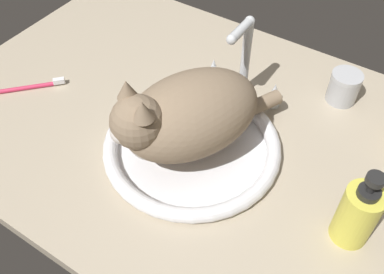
{
  "coord_description": "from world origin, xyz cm",
  "views": [
    {
      "loc": [
        37.31,
        -55.25,
        71.48
      ],
      "look_at": [
        5.49,
        -6.55,
        7.0
      ],
      "focal_mm": 40.73,
      "sensor_mm": 36.0,
      "label": 1
    }
  ],
  "objects_px": {
    "sink_basin": "(192,146)",
    "soap_pump_bottle": "(358,214)",
    "toothbrush": "(32,86)",
    "metal_jar": "(344,87)",
    "cat": "(184,116)",
    "faucet": "(243,67)"
  },
  "relations": [
    {
      "from": "sink_basin",
      "to": "soap_pump_bottle",
      "type": "relative_size",
      "value": 2.17
    },
    {
      "from": "sink_basin",
      "to": "soap_pump_bottle",
      "type": "height_order",
      "value": "soap_pump_bottle"
    },
    {
      "from": "toothbrush",
      "to": "metal_jar",
      "type": "bearing_deg",
      "value": 30.2
    },
    {
      "from": "sink_basin",
      "to": "metal_jar",
      "type": "height_order",
      "value": "metal_jar"
    },
    {
      "from": "cat",
      "to": "soap_pump_bottle",
      "type": "xyz_separation_m",
      "value": [
        0.34,
        0.0,
        -0.04
      ]
    },
    {
      "from": "toothbrush",
      "to": "soap_pump_bottle",
      "type": "bearing_deg",
      "value": 2.56
    },
    {
      "from": "faucet",
      "to": "metal_jar",
      "type": "bearing_deg",
      "value": 28.36
    },
    {
      "from": "sink_basin",
      "to": "cat",
      "type": "distance_m",
      "value": 0.1
    },
    {
      "from": "cat",
      "to": "metal_jar",
      "type": "height_order",
      "value": "cat"
    },
    {
      "from": "cat",
      "to": "toothbrush",
      "type": "distance_m",
      "value": 0.42
    },
    {
      "from": "cat",
      "to": "metal_jar",
      "type": "distance_m",
      "value": 0.4
    },
    {
      "from": "faucet",
      "to": "soap_pump_bottle",
      "type": "relative_size",
      "value": 1.21
    },
    {
      "from": "faucet",
      "to": "soap_pump_bottle",
      "type": "distance_m",
      "value": 0.4
    },
    {
      "from": "metal_jar",
      "to": "toothbrush",
      "type": "xyz_separation_m",
      "value": [
        -0.62,
        -0.36,
        -0.03
      ]
    },
    {
      "from": "sink_basin",
      "to": "cat",
      "type": "xyz_separation_m",
      "value": [
        -0.01,
        -0.02,
        0.1
      ]
    },
    {
      "from": "faucet",
      "to": "toothbrush",
      "type": "relative_size",
      "value": 1.63
    },
    {
      "from": "sink_basin",
      "to": "toothbrush",
      "type": "relative_size",
      "value": 2.92
    },
    {
      "from": "metal_jar",
      "to": "toothbrush",
      "type": "relative_size",
      "value": 0.59
    },
    {
      "from": "sink_basin",
      "to": "faucet",
      "type": "distance_m",
      "value": 0.22
    },
    {
      "from": "cat",
      "to": "metal_jar",
      "type": "relative_size",
      "value": 4.99
    },
    {
      "from": "faucet",
      "to": "cat",
      "type": "relative_size",
      "value": 0.55
    },
    {
      "from": "sink_basin",
      "to": "toothbrush",
      "type": "bearing_deg",
      "value": -173.7
    }
  ]
}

